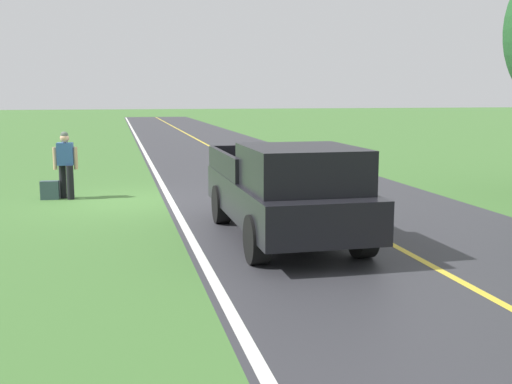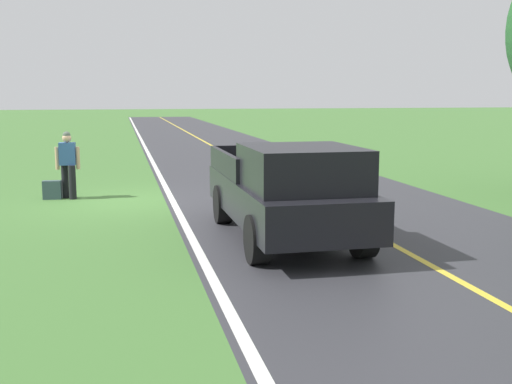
# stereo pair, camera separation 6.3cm
# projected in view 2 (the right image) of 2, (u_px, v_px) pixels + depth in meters

# --- Properties ---
(ground_plane) EXTENTS (200.00, 200.00, 0.00)m
(ground_plane) POSITION_uv_depth(u_px,v_px,m) (122.00, 201.00, 15.77)
(ground_plane) COLOR #427033
(road_surface) EXTENTS (7.35, 120.00, 0.00)m
(road_surface) POSITION_uv_depth(u_px,v_px,m) (302.00, 195.00, 16.77)
(road_surface) COLOR #333338
(road_surface) RESTS_ON ground
(lane_edge_line) EXTENTS (0.16, 117.60, 0.00)m
(lane_edge_line) POSITION_uv_depth(u_px,v_px,m) (172.00, 199.00, 16.03)
(lane_edge_line) COLOR silver
(lane_edge_line) RESTS_ON ground
(lane_centre_line) EXTENTS (0.14, 117.60, 0.00)m
(lane_centre_line) POSITION_uv_depth(u_px,v_px,m) (302.00, 195.00, 16.77)
(lane_centre_line) COLOR gold
(lane_centre_line) RESTS_ON ground
(hitchhiker_walking) EXTENTS (0.62, 0.53, 1.75)m
(hitchhiker_walking) POSITION_uv_depth(u_px,v_px,m) (68.00, 161.00, 16.08)
(hitchhiker_walking) COLOR black
(hitchhiker_walking) RESTS_ON ground
(suitcase_carried) EXTENTS (0.47, 0.23, 0.48)m
(suitcase_carried) POSITION_uv_depth(u_px,v_px,m) (52.00, 190.00, 16.05)
(suitcase_carried) COLOR #384C56
(suitcase_carried) RESTS_ON ground
(pickup_truck_passing) EXTENTS (2.12, 5.41, 1.82)m
(pickup_truck_passing) POSITION_uv_depth(u_px,v_px,m) (288.00, 189.00, 11.38)
(pickup_truck_passing) COLOR black
(pickup_truck_passing) RESTS_ON ground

